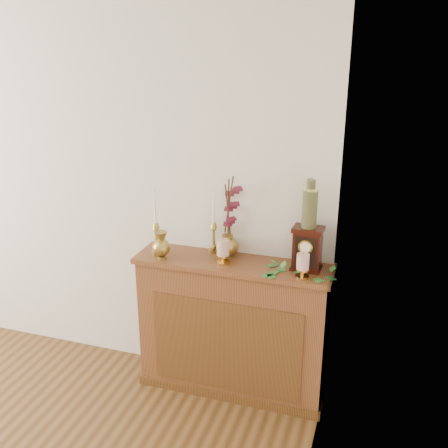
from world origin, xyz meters
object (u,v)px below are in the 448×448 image
(candlestick_center, at_px, (214,232))
(ginger_jar, at_px, (231,219))
(bud_vase, at_px, (161,246))
(ceramic_vase, at_px, (310,206))
(mantel_clock, at_px, (307,249))
(candlestick_left, at_px, (156,233))

(candlestick_center, bearing_deg, ginger_jar, -2.18)
(bud_vase, bearing_deg, ceramic_vase, 8.08)
(ginger_jar, relative_size, mantel_clock, 2.01)
(bud_vase, height_order, mantel_clock, mantel_clock)
(bud_vase, distance_m, ginger_jar, 0.46)
(candlestick_center, bearing_deg, bud_vase, -142.65)
(candlestick_left, height_order, ginger_jar, ginger_jar)
(candlestick_left, relative_size, mantel_clock, 1.61)
(candlestick_center, height_order, ginger_jar, ginger_jar)
(candlestick_left, xyz_separation_m, mantel_clock, (0.95, 0.06, -0.01))
(candlestick_left, height_order, candlestick_center, candlestick_left)
(mantel_clock, distance_m, ceramic_vase, 0.26)
(candlestick_left, bearing_deg, ginger_jar, 17.53)
(bud_vase, bearing_deg, mantel_clock, 7.92)
(ceramic_vase, bearing_deg, bud_vase, -171.92)
(bud_vase, relative_size, ceramic_vase, 0.63)
(bud_vase, relative_size, ginger_jar, 0.34)
(bud_vase, distance_m, mantel_clock, 0.89)
(candlestick_center, distance_m, mantel_clock, 0.62)
(candlestick_left, distance_m, ginger_jar, 0.48)
(candlestick_center, xyz_separation_m, ginger_jar, (0.12, -0.00, 0.11))
(candlestick_center, xyz_separation_m, mantel_clock, (0.61, -0.09, -0.00))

